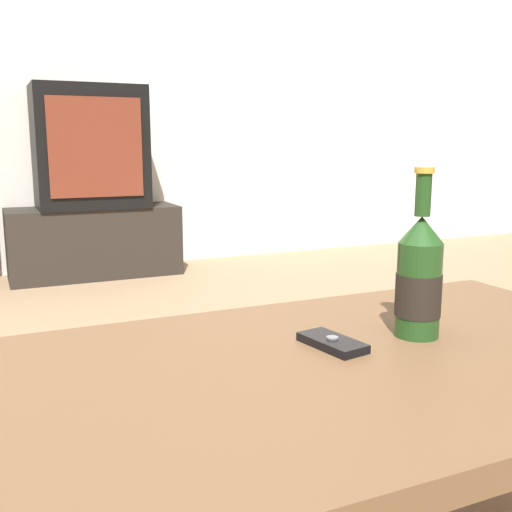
% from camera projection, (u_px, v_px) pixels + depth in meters
% --- Properties ---
extents(back_wall, '(8.00, 0.05, 2.60)m').
position_uv_depth(back_wall, '(48.00, 48.00, 3.43)').
color(back_wall, silver).
rests_on(back_wall, ground_plane).
extents(coffee_table, '(1.32, 0.65, 0.44)m').
position_uv_depth(coffee_table, '(292.00, 405.00, 0.89)').
color(coffee_table, brown).
rests_on(coffee_table, ground_plane).
extents(tv_stand, '(0.95, 0.36, 0.40)m').
position_uv_depth(tv_stand, '(95.00, 242.00, 3.47)').
color(tv_stand, '#28231E').
rests_on(tv_stand, ground_plane).
extents(television, '(0.60, 0.40, 0.68)m').
position_uv_depth(television, '(90.00, 147.00, 3.37)').
color(television, black).
rests_on(television, tv_stand).
extents(beer_bottle, '(0.08, 0.08, 0.29)m').
position_uv_depth(beer_bottle, '(419.00, 279.00, 1.00)').
color(beer_bottle, '#1E4219').
rests_on(beer_bottle, coffee_table).
extents(cell_phone, '(0.07, 0.13, 0.02)m').
position_uv_depth(cell_phone, '(332.00, 343.00, 0.96)').
color(cell_phone, black).
rests_on(cell_phone, coffee_table).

